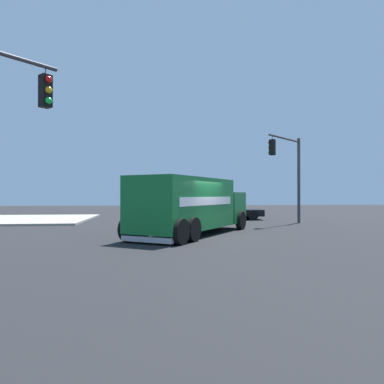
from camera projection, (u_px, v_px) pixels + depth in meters
ground_plane at (203, 237)px, 16.07m from camera, size 100.00×100.00×0.00m
sidewalk_corner_near at (19, 219)px, 26.88m from camera, size 10.41×10.41×0.14m
delivery_truck at (192, 205)px, 17.23m from camera, size 8.42×6.75×2.68m
traffic_light_primary at (290, 166)px, 23.53m from camera, size 2.78×3.08×5.77m
pickup_black at (229, 210)px, 27.84m from camera, size 2.59×5.35×1.38m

